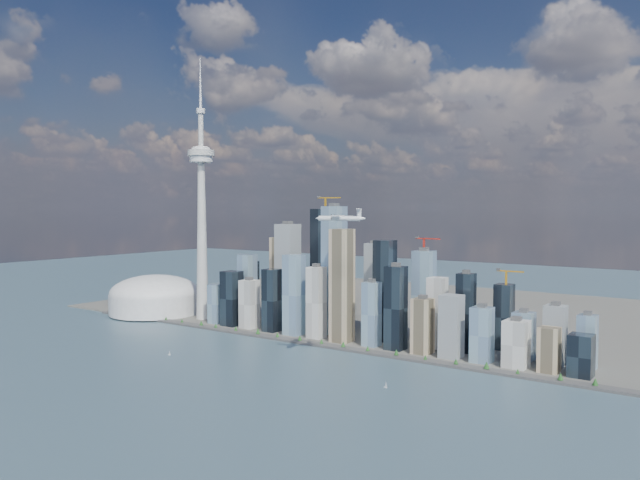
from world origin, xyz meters
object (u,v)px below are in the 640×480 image
Objects in this scene: dome_stadium at (155,297)px; airplane at (340,218)px; sailboat_west at (169,354)px; sailboat_east at (386,386)px; needle_tower at (202,210)px.

airplane reaches higher than dome_stadium.
dome_stadium is 24.52× the size of sailboat_west.
airplane is 240.77m from sailboat_east.
needle_tower is 241.40m from dome_stadium.
needle_tower is 2.75× the size of dome_stadium.
needle_tower reaches higher than sailboat_west.
airplane is at bearing 11.13° from sailboat_west.
airplane is (476.54, -193.26, -9.84)m from needle_tower.
needle_tower is 59.66× the size of sailboat_east.
dome_stadium reaches higher than sailboat_west.
needle_tower reaches higher than dome_stadium.
needle_tower is 67.50× the size of sailboat_west.
dome_stadium is 669.71m from airplane.
sailboat_west is (-290.94, -62.96, -223.38)m from airplane.
needle_tower reaches higher than sailboat_east.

